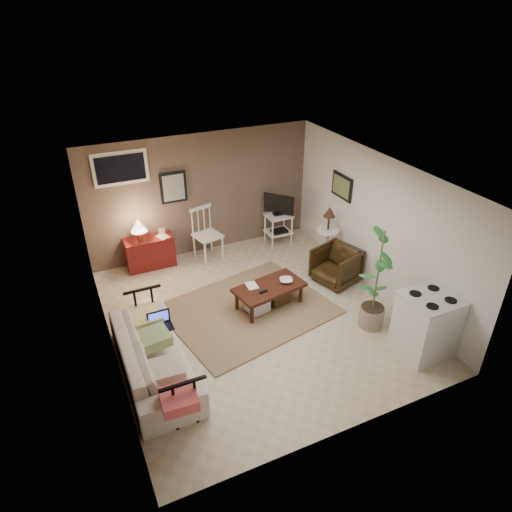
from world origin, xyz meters
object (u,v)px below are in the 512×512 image
spindle_chair (207,235)px  armchair (336,264)px  red_console (149,250)px  stove (426,324)px  tv_stand (279,218)px  side_table (328,229)px  sofa (153,349)px  potted_plant (378,277)px  coffee_table (269,295)px

spindle_chair → armchair: (1.81, -1.80, -0.12)m
red_console → stove: red_console is taller
tv_stand → side_table: 1.21m
spindle_chair → tv_stand: size_ratio=0.96×
armchair → stove: bearing=-13.7°
spindle_chair → side_table: size_ratio=0.88×
sofa → side_table: (3.77, 1.58, 0.31)m
red_console → armchair: red_console is taller
armchair → potted_plant: size_ratio=0.42×
red_console → spindle_chair: bearing=-6.7°
armchair → side_table: bearing=145.1°
red_console → spindle_chair: red_console is taller
potted_plant → red_console: bearing=130.1°
red_console → side_table: (3.15, -1.28, 0.37)m
side_table → armchair: side_table is taller
tv_stand → potted_plant: size_ratio=0.63×
red_console → potted_plant: (2.74, -3.26, 0.55)m
coffee_table → tv_stand: 2.31m
sofa → armchair: bearing=-75.4°
red_console → side_table: side_table is taller
sofa → coffee_table: bearing=-71.0°
red_console → armchair: bearing=-33.3°
side_table → potted_plant: potted_plant is taller
spindle_chair → potted_plant: potted_plant is taller
armchair → coffee_table: bearing=-99.1°
stove → tv_stand: bearing=95.8°
sofa → potted_plant: size_ratio=1.26×
red_console → armchair: 3.52m
spindle_chair → potted_plant: (1.61, -3.12, 0.42)m
red_console → tv_stand: size_ratio=0.97×
sofa → tv_stand: bearing=-50.9°
coffee_table → potted_plant: potted_plant is taller
red_console → armchair: size_ratio=1.44×
coffee_table → tv_stand: size_ratio=1.14×
sofa → stove: stove is taller
coffee_table → side_table: bearing=27.2°
tv_stand → side_table: size_ratio=0.92×
spindle_chair → potted_plant: size_ratio=0.61×
red_console → side_table: size_ratio=0.88×
armchair → stove: (0.12, -2.12, 0.12)m
red_console → spindle_chair: 1.14m
armchair → stove: 2.12m
red_console → tv_stand: bearing=-4.0°
coffee_table → spindle_chair: (-0.36, 2.00, 0.24)m
coffee_table → potted_plant: (1.25, -1.12, 0.67)m
coffee_table → tv_stand: (1.18, 1.95, 0.33)m
tv_stand → stove: tv_stand is taller
armchair → sofa: bearing=-92.4°
side_table → potted_plant: (-0.41, -1.97, 0.18)m
sofa → tv_stand: size_ratio=1.99×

